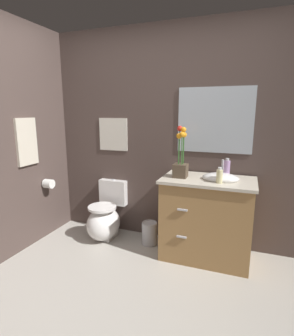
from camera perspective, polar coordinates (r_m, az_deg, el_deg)
The scene contains 12 objects.
ground_plane at distance 2.33m, azimuth -8.49°, elevation -29.77°, with size 9.47×9.47×0.00m, color #B2ADA3.
wall_back at distance 3.12m, azimuth 7.86°, elevation 6.42°, with size 4.42×0.05×2.50m, color #4C3D38.
toilet at distance 3.42m, azimuth -8.84°, elevation -10.59°, with size 0.38×0.59×0.69m.
vanity_cabinet at distance 2.95m, azimuth 12.55°, elevation -10.26°, with size 0.94×0.56×1.05m.
flower_vase at distance 2.80m, azimuth 7.17°, elevation 1.42°, with size 0.14×0.14×0.53m.
soap_bottle at distance 2.87m, azimuth 16.57°, elevation -0.20°, with size 0.06×0.06×0.21m.
lotion_bottle at distance 2.66m, azimuth 15.12°, elevation -1.64°, with size 0.06×0.06×0.16m.
trash_bin at distance 3.26m, azimuth 0.53°, elevation -13.64°, with size 0.18×0.18×0.27m.
wall_poster at distance 3.40m, azimuth -7.18°, elevation 7.08°, with size 0.38×0.01×0.40m, color silver.
wall_mirror at distance 3.02m, azimuth 14.18°, elevation 9.78°, with size 0.80×0.01×0.70m, color #B2BCC6.
hanging_towel at distance 3.27m, azimuth -24.17°, elevation 5.10°, with size 0.03×0.28×0.52m, color beige.
toilet_paper_roll at distance 3.49m, azimuth -20.14°, elevation -3.15°, with size 0.11×0.11×0.11m, color white.
Camera 1 is at (0.88, -1.50, 1.55)m, focal length 28.73 mm.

